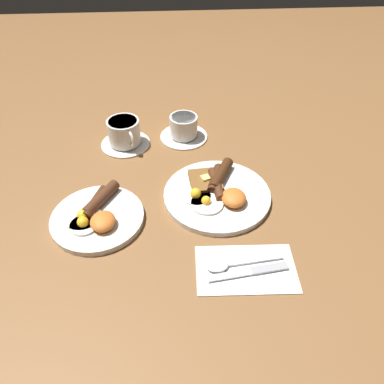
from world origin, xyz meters
name	(u,v)px	position (x,y,z in m)	size (l,w,h in m)	color
ground_plane	(217,198)	(0.00, 0.00, 0.00)	(3.00, 3.00, 0.00)	brown
breakfast_plate_near	(217,193)	(0.00, 0.00, 0.01)	(0.26, 0.26, 0.04)	silver
breakfast_plate_far	(97,216)	(-0.06, 0.28, 0.01)	(0.21, 0.21, 0.04)	silver
teacup_near	(184,128)	(0.27, 0.07, 0.03)	(0.14, 0.14, 0.07)	silver
teacup_far	(124,134)	(0.24, 0.24, 0.04)	(0.14, 0.14, 0.08)	silver
napkin	(246,269)	(-0.22, -0.03, 0.00)	(0.12, 0.20, 0.01)	white
knife	(252,271)	(-0.23, -0.04, 0.01)	(0.04, 0.17, 0.01)	silver
spoon	(226,265)	(-0.21, 0.01, 0.01)	(0.04, 0.16, 0.01)	silver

